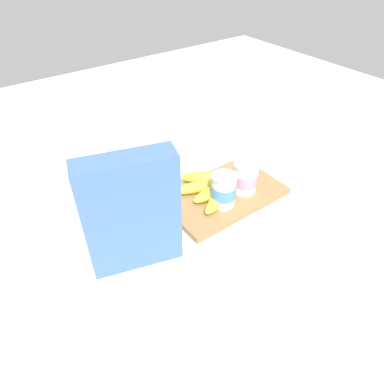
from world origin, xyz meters
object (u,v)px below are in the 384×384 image
yogurt_cup_back (223,190)px  cutting_board (222,194)px  yogurt_cup_front (245,177)px  cereal_box (132,214)px  banana_bunch (212,187)px

yogurt_cup_back → cutting_board: bearing=-130.2°
cutting_board → yogurt_cup_front: yogurt_cup_front is taller
cereal_box → yogurt_cup_back: size_ratio=3.02×
cereal_box → banana_bunch: 0.30m
cutting_board → yogurt_cup_front: size_ratio=3.82×
yogurt_cup_back → banana_bunch: size_ratio=0.46×
cutting_board → banana_bunch: (0.03, -0.02, 0.03)m
cutting_board → cereal_box: (0.30, 0.06, 0.13)m
banana_bunch → cereal_box: bearing=15.0°
cutting_board → yogurt_cup_back: 0.07m
yogurt_cup_front → cutting_board: bearing=-26.2°
cutting_board → yogurt_cup_front: bearing=153.8°
cutting_board → cereal_box: size_ratio=1.20×
cutting_board → banana_bunch: banana_bunch is taller
banana_bunch → cutting_board: bearing=144.8°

